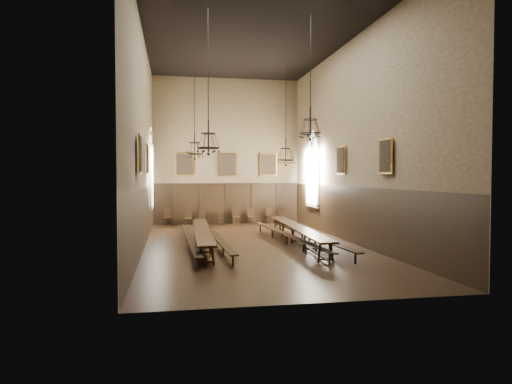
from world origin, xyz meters
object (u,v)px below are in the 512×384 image
object	(u,v)px
chandelier_back_left	(195,147)
chair_6	(270,219)
table_right	(297,235)
bench_left_inner	(216,239)
chandelier_front_left	(208,138)
chair_1	(188,221)
chair_4	(236,220)
bench_right_inner	(287,238)
chair_3	(221,220)
table_left	(202,238)
chair_7	(282,219)
chair_2	(202,220)
bench_left_outer	(190,241)
chandelier_back_right	(286,153)
chair_0	(168,221)
bench_right_outer	(309,238)
chandelier_front_right	(310,125)
chair_5	(251,220)

from	to	relation	value
chandelier_back_left	chair_6	bearing A→B (deg)	49.07
table_right	bench_left_inner	xyz separation A→B (m)	(-3.56, 0.02, -0.10)
chandelier_front_left	chair_1	bearing A→B (deg)	91.91
chair_4	bench_right_inner	bearing A→B (deg)	-87.27
bench_left_inner	chair_3	xyz separation A→B (m)	(1.11, 8.40, -0.02)
table_left	chair_7	bearing A→B (deg)	56.85
chair_2	chair_3	size ratio (longest dim) A/B	1.12
bench_left_outer	chair_1	bearing A→B (deg)	88.58
chair_2	chair_4	size ratio (longest dim) A/B	1.01
chair_3	chandelier_back_right	xyz separation A→B (m)	(2.58, -5.86, 3.85)
chair_6	bench_right_inner	bearing A→B (deg)	-99.48
bench_right_inner	chair_6	bearing A→B (deg)	82.92
bench_right_inner	chandelier_back_right	xyz separation A→B (m)	(0.64, 2.70, 3.82)
chair_0	chair_4	distance (m)	4.10
bench_left_inner	chair_1	size ratio (longest dim) A/B	11.26
bench_right_inner	chair_0	xyz separation A→B (m)	(-5.14, 8.56, 0.02)
bench_right_outer	chair_6	bearing A→B (deg)	89.30
chandelier_back_left	chair_2	bearing A→B (deg)	83.15
chair_0	chandelier_front_right	xyz separation A→B (m)	(5.38, -11.14, 4.58)
chair_6	chair_7	xyz separation A→B (m)	(0.82, 0.08, -0.03)
bench_right_outer	chair_5	xyz separation A→B (m)	(-1.07, 8.74, 0.01)
chair_1	chair_5	world-z (taller)	chair_5
chair_2	chandelier_back_left	distance (m)	7.05
chair_0	chandelier_front_right	bearing A→B (deg)	-69.57
chair_5	chandelier_front_right	size ratio (longest dim) A/B	0.21
table_left	chandelier_back_right	bearing A→B (deg)	31.13
chair_6	chair_5	bearing A→B (deg)	176.46
chair_5	table_left	bearing A→B (deg)	-114.41
chair_4	chair_5	distance (m)	0.92
chair_5	chair_0	bearing A→B (deg)	177.86
chair_7	table_right	bearing A→B (deg)	-87.72
chair_2	chandelier_back_right	xyz separation A→B (m)	(3.78, -5.86, 3.82)
chair_2	chandelier_front_left	xyz separation A→B (m)	(-0.45, -11.16, 4.06)
bench_right_inner	chair_7	size ratio (longest dim) A/B	11.91
bench_left_outer	chair_7	size ratio (longest dim) A/B	11.13
chair_4	chandelier_back_right	bearing A→B (deg)	-78.27
table_left	bench_left_inner	xyz separation A→B (m)	(0.59, 0.04, -0.08)
bench_left_outer	chair_4	size ratio (longest dim) A/B	10.12
chandelier_front_right	bench_right_inner	bearing A→B (deg)	95.26
chair_2	chandelier_back_right	size ratio (longest dim) A/B	0.18
bench_left_inner	chair_1	world-z (taller)	chair_1
bench_left_inner	chair_5	distance (m)	8.86
chair_4	chair_7	size ratio (longest dim) A/B	1.10
table_left	chair_0	size ratio (longest dim) A/B	9.11
chair_4	chandelier_back_left	xyz separation A→B (m)	(-2.79, -5.71, 4.09)
chair_3	chair_7	bearing A→B (deg)	5.78
table_left	chair_5	bearing A→B (deg)	67.19
chandelier_back_left	chandelier_front_right	size ratio (longest dim) A/B	1.12
chandelier_back_left	chandelier_front_right	xyz separation A→B (m)	(4.06, -5.44, 0.52)
chair_7	bench_right_outer	bearing A→B (deg)	-84.47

